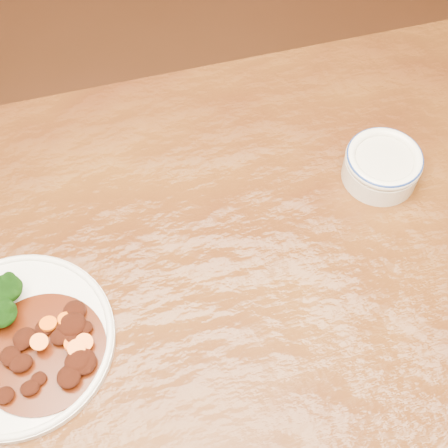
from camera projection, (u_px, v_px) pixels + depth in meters
name	position (u px, v px, depth m)	size (l,w,h in m)	color
dining_table	(207.00, 349.00, 0.86)	(1.58, 1.05, 0.75)	#59310F
dinner_plate	(16.00, 342.00, 0.77)	(0.24, 0.24, 0.02)	silver
mince_stew	(53.00, 349.00, 0.76)	(0.16, 0.16, 0.03)	#411707
dip_bowl	(382.00, 165.00, 0.89)	(0.11, 0.11, 0.05)	silver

